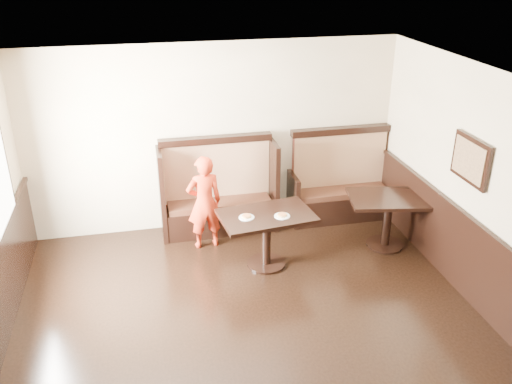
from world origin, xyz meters
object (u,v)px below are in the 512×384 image
object	(u,v)px
booth_main	(218,197)
child	(204,202)
booth_neighbor	(340,188)
table_main	(266,226)
table_neighbor	(388,210)

from	to	relation	value
booth_main	child	size ratio (longest dim) A/B	1.26
booth_neighbor	table_main	xyz separation A→B (m)	(-1.49, -1.18, 0.11)
table_neighbor	booth_neighbor	bearing A→B (deg)	118.15
booth_main	table_main	size ratio (longest dim) A/B	1.35
table_main	table_neighbor	size ratio (longest dim) A/B	1.05
table_main	table_neighbor	distance (m)	1.82
booth_neighbor	child	size ratio (longest dim) A/B	1.19
table_main	child	size ratio (longest dim) A/B	0.93
booth_main	table_neighbor	distance (m)	2.51
table_neighbor	booth_main	bearing A→B (deg)	166.13
table_main	table_neighbor	world-z (taller)	table_neighbor
child	table_main	bearing A→B (deg)	129.03
booth_main	table_main	xyz separation A→B (m)	(0.46, -1.18, 0.07)
booth_main	child	bearing A→B (deg)	-119.10
booth_neighbor	table_main	world-z (taller)	booth_neighbor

